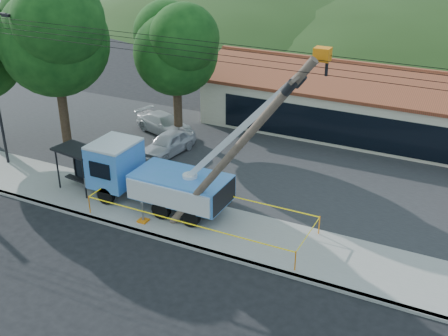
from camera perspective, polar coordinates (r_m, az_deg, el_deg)
ground at (r=24.18m, az=-6.14°, el=-10.48°), size 120.00×120.00×0.00m
curb at (r=25.60m, az=-3.63°, el=-7.91°), size 60.00×0.25×0.15m
sidewalk at (r=27.00m, az=-1.61°, el=-5.94°), size 60.00×4.00×0.15m
parking_lot at (r=33.43m, az=4.86°, el=0.43°), size 60.00×12.00×0.10m
strip_mall at (r=38.89m, az=14.97°, el=6.20°), size 22.50×8.53×4.67m
tree_west_near at (r=34.08m, az=-16.98°, el=13.19°), size 7.56×6.72×10.80m
tree_lot at (r=35.25m, az=-4.96°, el=12.36°), size 6.30×5.60×8.94m
hill_west at (r=77.16m, az=6.69°, el=14.71°), size 78.40×56.00×28.00m
utility_truck at (r=28.19m, az=-6.99°, el=-0.79°), size 12.08×3.98×8.95m
leaning_pole at (r=23.60m, az=1.80°, el=2.53°), size 6.81×1.98×8.91m
bus_shelter at (r=30.55m, az=-14.41°, el=0.92°), size 2.62×1.83×2.35m
caution_tape at (r=26.80m, az=-2.42°, el=-4.28°), size 10.82×3.26×0.94m
car_silver at (r=34.74m, az=-5.64°, el=1.31°), size 2.07×4.25×1.40m
car_white at (r=37.95m, az=-6.04°, el=3.43°), size 4.82×3.09×1.30m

